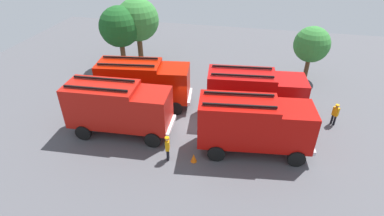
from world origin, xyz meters
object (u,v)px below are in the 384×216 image
fire_truck_1 (254,123)px  tree_1 (138,20)px  tree_2 (312,45)px  fire_truck_0 (118,106)px  traffic_cone_0 (194,158)px  fire_truck_2 (144,81)px  fire_truck_3 (255,93)px  firefighter_1 (168,147)px  firefighter_3 (296,96)px  firefighter_2 (182,87)px  firefighter_0 (335,113)px  tree_0 (120,27)px

fire_truck_1 → tree_1: bearing=128.2°
fire_truck_1 → tree_2: 12.67m
fire_truck_0 → traffic_cone_0: size_ratio=12.80×
fire_truck_2 → fire_truck_3: 8.59m
fire_truck_3 → firefighter_1: (-4.97, -6.02, -1.16)m
firefighter_3 → tree_1: 16.83m
firefighter_2 → traffic_cone_0: (2.61, -7.75, -0.65)m
firefighter_0 → tree_1: bearing=107.7°
firefighter_3 → tree_2: 6.22m
fire_truck_2 → tree_0: bearing=117.4°
fire_truck_0 → firefighter_2: size_ratio=4.36×
firefighter_2 → tree_0: (-7.37, 4.92, 3.17)m
tree_1 → traffic_cone_0: bearing=-58.5°
fire_truck_3 → firefighter_2: 6.36m
fire_truck_3 → firefighter_3: bearing=28.4°
firefighter_2 → firefighter_3: firefighter_3 is taller
fire_truck_1 → fire_truck_3: bearing=85.1°
fire_truck_2 → tree_2: bearing=23.2°
firefighter_0 → firefighter_1: (-10.88, -6.30, 0.04)m
fire_truck_0 → tree_0: bearing=109.1°
tree_1 → fire_truck_0: bearing=-76.1°
firefighter_1 → firefighter_0: bearing=-160.5°
fire_truck_0 → tree_0: size_ratio=1.20×
tree_2 → fire_truck_0: bearing=-139.4°
fire_truck_2 → tree_0: 8.51m
firefighter_3 → fire_truck_1: bearing=-125.6°
fire_truck_2 → traffic_cone_0: fire_truck_2 is taller
firefighter_1 → fire_truck_1: bearing=-168.8°
fire_truck_3 → firefighter_3: size_ratio=4.26×
fire_truck_2 → tree_0: tree_0 is taller
fire_truck_1 → firefighter_1: 5.59m
fire_truck_0 → tree_1: size_ratio=1.11×
fire_truck_0 → tree_0: 11.70m
fire_truck_1 → traffic_cone_0: bearing=-157.8°
tree_0 → tree_1: tree_1 is taller
fire_truck_1 → tree_1: tree_1 is taller
fire_truck_1 → firefighter_2: fire_truck_1 is taller
fire_truck_0 → firefighter_0: fire_truck_0 is taller
fire_truck_1 → firefighter_1: (-5.08, -2.04, -1.16)m
tree_0 → firefighter_0: bearing=-18.7°
firefighter_0 → tree_0: size_ratio=0.28×
fire_truck_0 → fire_truck_2: size_ratio=0.98×
fire_truck_0 → firefighter_1: (4.04, -2.12, -1.16)m
tree_0 → tree_1: bearing=49.9°
fire_truck_0 → fire_truck_3: size_ratio=0.99×
firefighter_2 → tree_1: size_ratio=0.26×
firefighter_3 → tree_2: size_ratio=0.35×
firefighter_1 → traffic_cone_0: bearing=174.8°
fire_truck_1 → firefighter_0: size_ratio=4.39×
fire_truck_3 → firefighter_3: (3.27, 2.21, -1.18)m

